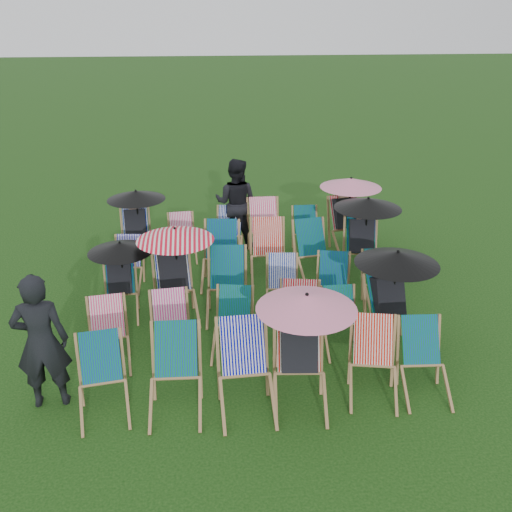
{
  "coord_description": "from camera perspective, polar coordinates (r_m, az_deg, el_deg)",
  "views": [
    {
      "loc": [
        -0.7,
        -7.9,
        4.5
      ],
      "look_at": [
        0.05,
        0.2,
        0.9
      ],
      "focal_mm": 40.0,
      "sensor_mm": 36.0,
      "label": 1
    }
  ],
  "objects": [
    {
      "name": "deckchair_26",
      "position": [
        11.1,
        -2.79,
        2.35
      ],
      "size": [
        0.7,
        0.88,
        0.87
      ],
      "rotation": [
        0.0,
        0.0,
        -0.18
      ],
      "color": "#967146",
      "rests_on": "ground"
    },
    {
      "name": "deckchair_21",
      "position": [
        10.03,
        1.25,
        0.39
      ],
      "size": [
        0.71,
        0.96,
        1.01
      ],
      "rotation": [
        0.0,
        0.0,
        -0.05
      ],
      "color": "#967146",
      "rests_on": "ground"
    },
    {
      "name": "deckchair_5",
      "position": [
        7.45,
        16.54,
        -10.17
      ],
      "size": [
        0.64,
        0.86,
        0.9
      ],
      "rotation": [
        0.0,
        0.0,
        -0.05
      ],
      "color": "#967146",
      "rests_on": "ground"
    },
    {
      "name": "deckchair_10",
      "position": [
        8.14,
        8.61,
        -6.6
      ],
      "size": [
        0.55,
        0.77,
        0.82
      ],
      "rotation": [
        0.0,
        0.0,
        0.01
      ],
      "color": "#967146",
      "rests_on": "ground"
    },
    {
      "name": "deckchair_11",
      "position": [
        8.23,
        13.65,
        -4.09
      ],
      "size": [
        1.17,
        1.28,
        1.39
      ],
      "rotation": [
        0.0,
        0.0,
        0.19
      ],
      "color": "#967146",
      "rests_on": "ground"
    },
    {
      "name": "deckchair_16",
      "position": [
        9.09,
        7.71,
        -2.94
      ],
      "size": [
        0.72,
        0.89,
        0.86
      ],
      "rotation": [
        0.0,
        0.0,
        -0.21
      ],
      "color": "#967146",
      "rests_on": "ground"
    },
    {
      "name": "deckchair_0",
      "position": [
        7.09,
        -15.15,
        -11.92
      ],
      "size": [
        0.72,
        0.91,
        0.9
      ],
      "rotation": [
        0.0,
        0.0,
        0.16
      ],
      "color": "#967146",
      "rests_on": "ground"
    },
    {
      "name": "deckchair_22",
      "position": [
        10.11,
        5.93,
        0.36
      ],
      "size": [
        0.79,
        0.99,
        0.98
      ],
      "rotation": [
        0.0,
        0.0,
        0.16
      ],
      "color": "#967146",
      "rests_on": "ground"
    },
    {
      "name": "deckchair_23",
      "position": [
        10.28,
        10.71,
        1.99
      ],
      "size": [
        1.19,
        1.26,
        1.41
      ],
      "rotation": [
        0.0,
        0.0,
        -0.13
      ],
      "color": "#967146",
      "rests_on": "ground"
    },
    {
      "name": "person_rear",
      "position": [
        11.38,
        -2.03,
        5.35
      ],
      "size": [
        1.03,
        0.91,
        1.78
      ],
      "primitive_type": "imported",
      "rotation": [
        0.0,
        0.0,
        2.81
      ],
      "color": "black",
      "rests_on": "ground"
    },
    {
      "name": "deckchair_1",
      "position": [
        6.94,
        -8.1,
        -11.7
      ],
      "size": [
        0.67,
        0.92,
        0.98
      ],
      "rotation": [
        0.0,
        0.0,
        -0.03
      ],
      "color": "#967146",
      "rests_on": "ground"
    },
    {
      "name": "deckchair_9",
      "position": [
        7.96,
        4.29,
        -6.64
      ],
      "size": [
        0.76,
        0.95,
        0.93
      ],
      "rotation": [
        0.0,
        0.0,
        -0.18
      ],
      "color": "#967146",
      "rests_on": "ground"
    },
    {
      "name": "ground",
      "position": [
        9.12,
        -0.2,
        -5.69
      ],
      "size": [
        100.0,
        100.0,
        0.0
      ],
      "primitive_type": "plane",
      "color": "black",
      "rests_on": "ground"
    },
    {
      "name": "deckchair_18",
      "position": [
        10.03,
        -12.81,
        -0.81
      ],
      "size": [
        0.62,
        0.81,
        0.82
      ],
      "rotation": [
        0.0,
        0.0,
        -0.1
      ],
      "color": "#967146",
      "rests_on": "ground"
    },
    {
      "name": "person_left",
      "position": [
        7.21,
        -20.7,
        -8.03
      ],
      "size": [
        0.68,
        0.48,
        1.75
      ],
      "primitive_type": "imported",
      "rotation": [
        0.0,
        0.0,
        3.25
      ],
      "color": "black",
      "rests_on": "ground"
    },
    {
      "name": "deckchair_6",
      "position": [
        7.97,
        -14.57,
        -7.71
      ],
      "size": [
        0.67,
        0.85,
        0.85
      ],
      "rotation": [
        0.0,
        0.0,
        0.14
      ],
      "color": "#967146",
      "rests_on": "ground"
    },
    {
      "name": "deckchair_12",
      "position": [
        9.06,
        -13.43,
        -2.16
      ],
      "size": [
        0.99,
        1.05,
        1.18
      ],
      "rotation": [
        0.0,
        0.0,
        0.08
      ],
      "color": "#967146",
      "rests_on": "ground"
    },
    {
      "name": "deckchair_29",
      "position": [
        11.36,
        9.26,
        4.28
      ],
      "size": [
        1.2,
        1.29,
        1.42
      ],
      "rotation": [
        0.0,
        0.0,
        0.13
      ],
      "color": "#967146",
      "rests_on": "ground"
    },
    {
      "name": "deckchair_28",
      "position": [
        11.26,
        5.08,
        2.5
      ],
      "size": [
        0.56,
        0.78,
        0.83
      ],
      "rotation": [
        0.0,
        0.0,
        -0.02
      ],
      "color": "#967146",
      "rests_on": "ground"
    },
    {
      "name": "deckchair_19",
      "position": [
        9.92,
        -8.42,
        -0.76
      ],
      "size": [
        0.62,
        0.8,
        0.82
      ],
      "rotation": [
        0.0,
        0.0,
        0.11
      ],
      "color": "#967146",
      "rests_on": "ground"
    },
    {
      "name": "deckchair_24",
      "position": [
        11.09,
        -11.91,
        3.21
      ],
      "size": [
        1.1,
        1.17,
        1.3
      ],
      "rotation": [
        0.0,
        0.0,
        0.1
      ],
      "color": "#967146",
      "rests_on": "ground"
    },
    {
      "name": "deckchair_27",
      "position": [
        11.07,
        0.89,
        2.73
      ],
      "size": [
        0.69,
        0.95,
        1.02
      ],
      "rotation": [
        0.0,
        0.0,
        0.01
      ],
      "color": "#967146",
      "rests_on": "ground"
    },
    {
      "name": "deckchair_25",
      "position": [
        10.99,
        -7.39,
        1.79
      ],
      "size": [
        0.6,
        0.79,
        0.82
      ],
      "rotation": [
        0.0,
        0.0,
        0.08
      ],
      "color": "#967146",
      "rests_on": "ground"
    },
    {
      "name": "deckchair_20",
      "position": [
        9.89,
        -3.56,
        0.04
      ],
      "size": [
        0.79,
        1.02,
        1.03
      ],
      "rotation": [
        0.0,
        0.0,
        -0.12
      ],
      "color": "#967146",
      "rests_on": "ground"
    },
    {
      "name": "deckchair_7",
      "position": [
        7.92,
        -8.46,
        -7.29
      ],
      "size": [
        0.66,
        0.86,
        0.88
      ],
      "rotation": [
        0.0,
        0.0,
        0.1
      ],
      "color": "#967146",
      "rests_on": "ground"
    },
    {
      "name": "deckchair_4",
      "position": [
        7.27,
        11.7,
        -10.41
      ],
      "size": [
        0.76,
        0.95,
        0.93
      ],
      "rotation": [
        0.0,
        0.0,
        -0.19
      ],
      "color": "#967146",
      "rests_on": "ground"
    },
    {
      "name": "deckchair_3",
      "position": [
        6.87,
        4.6,
        -9.27
      ],
      "size": [
        1.2,
        1.26,
        1.42
      ],
      "rotation": [
        0.0,
        0.0,
        -0.08
      ],
      "color": "#967146",
      "rests_on": "ground"
    },
    {
      "name": "deckchair_8",
      "position": [
        7.96,
        -2.36,
        -6.89
      ],
      "size": [
        0.7,
        0.88,
        0.86
      ],
      "rotation": [
        0.0,
        0.0,
        -0.17
      ],
      "color": "#967146",
      "rests_on": "ground"
    },
    {
      "name": "deckchair_14",
      "position": [
        8.84,
        -2.94,
        -3.01
      ],
      "size": [
        0.74,
        0.98,
        1.01
      ],
      "rotation": [
        0.0,
        0.0,
        -0.08
      ],
      "color": "#967146",
      "rests_on": "ground"
    },
    {
      "name": "deckchair_13",
      "position": [
        8.83,
        -8.11,
        -1.57
      ],
      "size": [
        1.19,
        1.28,
        1.41
      ],
      "rotation": [
        0.0,
        0.0,
        0.16
      ],
      "color": "#967146",
      "rests_on": "ground"
    },
    {
      "name": "deckchair_15",
      "position": [
        9.04,
        2.68,
        -3.03
      ],
      "size": [
        0.62,
        0.81,
        0.83
      ],
      "rotation": [
        0.0,
        0.0,
        -0.09
      ],
      "color": "#967146",
      "rests_on": "ground"
    },
    {
      "name": "deckchair_2",
      "position": [
        6.88,
        -1.03,
        -11.54
      ],
      "size": [
        0.73,
        0.98,
        1.03
      ],
      "rotation": [
        0.0,
        0.0,
        0.05
      ],
      "color": "#967146",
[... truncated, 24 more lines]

